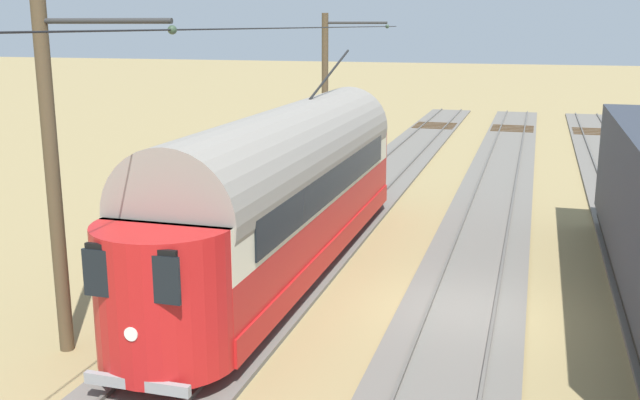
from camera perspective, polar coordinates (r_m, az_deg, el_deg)
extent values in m
plane|color=#937F51|center=(17.22, 10.88, -8.50)|extent=(220.00, 220.00, 0.00)
cube|color=#47331E|center=(48.48, 20.32, 5.17)|extent=(2.50, 0.24, 0.08)
cube|color=#47331E|center=(47.84, 20.37, 5.07)|extent=(2.50, 0.24, 0.08)
cube|color=#47331E|center=(47.20, 20.42, 4.96)|extent=(2.50, 0.24, 0.08)
cube|color=#47331E|center=(46.55, 20.47, 4.85)|extent=(2.50, 0.24, 0.08)
cube|color=#47331E|center=(45.91, 20.52, 4.74)|extent=(2.50, 0.24, 0.08)
cube|color=#666059|center=(17.21, 10.88, -8.34)|extent=(2.80, 80.00, 0.10)
cube|color=#59544C|center=(17.24, 8.50, -7.87)|extent=(0.07, 80.00, 0.08)
cube|color=#59544C|center=(17.13, 13.31, -8.24)|extent=(0.07, 80.00, 0.08)
cube|color=#47331E|center=(48.38, 14.67, 5.55)|extent=(2.50, 0.24, 0.08)
cube|color=#47331E|center=(47.73, 14.64, 5.45)|extent=(2.50, 0.24, 0.08)
cube|color=#47331E|center=(47.09, 14.61, 5.35)|extent=(2.50, 0.24, 0.08)
cube|color=#47331E|center=(46.45, 14.59, 5.24)|extent=(2.50, 0.24, 0.08)
cube|color=#47331E|center=(45.80, 14.56, 5.14)|extent=(2.50, 0.24, 0.08)
cube|color=#666059|center=(18.20, -4.31, -6.90)|extent=(2.80, 80.00, 0.10)
cube|color=#59544C|center=(18.42, -6.42, -6.40)|extent=(0.07, 80.00, 0.08)
cube|color=#59544C|center=(17.94, -2.15, -6.87)|extent=(0.07, 80.00, 0.08)
cube|color=#47331E|center=(48.74, 9.05, 5.87)|extent=(2.50, 0.24, 0.08)
cube|color=#47331E|center=(48.10, 8.94, 5.78)|extent=(2.50, 0.24, 0.08)
cube|color=#47331E|center=(47.46, 8.84, 5.68)|extent=(2.50, 0.24, 0.08)
cube|color=#47331E|center=(46.82, 8.73, 5.58)|extent=(2.50, 0.24, 0.08)
cube|color=#47331E|center=(46.18, 8.62, 5.48)|extent=(2.50, 0.24, 0.08)
cube|color=red|center=(19.61, -2.48, -3.35)|extent=(2.65, 13.39, 0.55)
cube|color=red|center=(19.41, -2.50, -1.23)|extent=(2.55, 13.39, 0.95)
cube|color=beige|center=(19.18, -2.53, 1.67)|extent=(2.55, 13.39, 1.05)
cylinder|color=gray|center=(19.08, -2.55, 3.21)|extent=(2.65, 13.13, 2.65)
cylinder|color=red|center=(13.50, -11.68, -7.02)|extent=(2.55, 2.55, 2.55)
cylinder|color=red|center=(25.59, 2.28, 2.93)|extent=(2.55, 2.55, 2.55)
cube|color=black|center=(12.25, -14.37, -4.30)|extent=(1.63, 0.08, 0.36)
cube|color=black|center=(12.31, -14.38, -5.74)|extent=(1.73, 0.06, 0.80)
cube|color=black|center=(19.63, -6.12, 1.87)|extent=(0.04, 11.25, 0.80)
cube|color=black|center=(18.81, 1.20, 1.44)|extent=(0.04, 11.25, 0.80)
cylinder|color=silver|center=(12.58, -14.33, -9.96)|extent=(0.24, 0.06, 0.24)
cube|color=gray|center=(13.02, -13.94, -13.60)|extent=(1.94, 0.12, 0.20)
cylinder|color=black|center=(22.80, 0.81, 9.76)|extent=(0.07, 4.31, 1.26)
cylinder|color=black|center=(16.18, -9.84, -7.79)|extent=(0.10, 0.76, 0.76)
cylinder|color=black|center=(15.63, -5.05, -8.41)|extent=(0.10, 0.76, 0.76)
cylinder|color=black|center=(23.80, -0.80, -0.69)|extent=(0.10, 0.76, 0.76)
cylinder|color=black|center=(23.43, 2.55, -0.93)|extent=(0.10, 0.76, 0.76)
cylinder|color=black|center=(23.46, 22.46, -1.83)|extent=(0.10, 0.84, 0.84)
cylinder|color=#4C3D28|center=(31.96, 0.39, 8.11)|extent=(0.28, 0.28, 6.81)
cylinder|color=#2D2D2D|center=(31.48, 2.78, 13.49)|extent=(2.65, 0.10, 0.10)
sphere|color=#334733|center=(31.20, 5.20, 13.18)|extent=(0.16, 0.16, 0.16)
cylinder|color=#4C3D28|center=(14.94, -19.86, 1.21)|extent=(0.28, 0.28, 6.81)
cylinder|color=#2D2D2D|center=(13.90, -16.32, 13.10)|extent=(2.65, 0.10, 0.10)
sphere|color=#334733|center=(13.24, -11.32, 12.73)|extent=(0.16, 0.16, 0.16)
cylinder|color=black|center=(31.48, 2.78, 13.49)|extent=(2.65, 0.02, 0.02)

